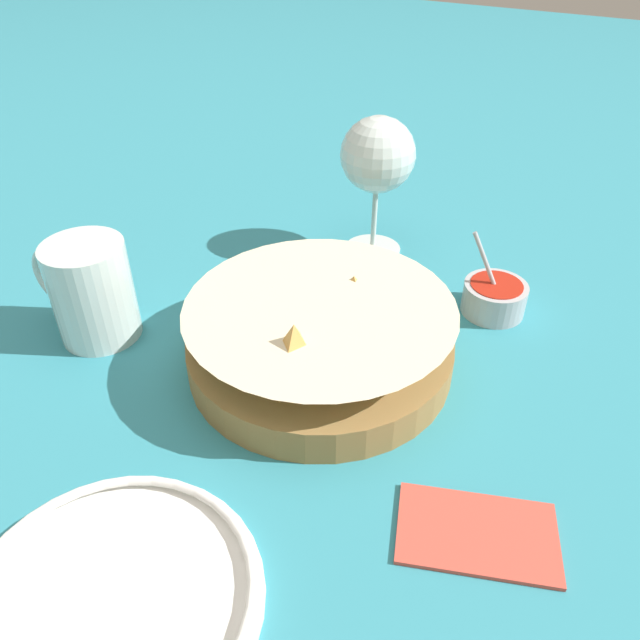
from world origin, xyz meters
The scene contains 7 objects.
ground_plane centered at (0.00, 0.00, 0.00)m, with size 4.00×4.00×0.00m, color teal.
food_basket centered at (-0.02, -0.02, 0.03)m, with size 0.27×0.27×0.09m.
sauce_cup centered at (-0.15, -0.20, 0.02)m, with size 0.07×0.07×0.10m.
wine_glass centered at (0.03, -0.27, 0.13)m, with size 0.09×0.09×0.18m.
beer_mug centered at (0.22, 0.04, 0.05)m, with size 0.13×0.09×0.11m.
side_plate centered at (-0.01, 0.27, 0.01)m, with size 0.22×0.22×0.01m.
napkin centered at (-0.22, 0.10, 0.00)m, with size 0.14×0.11×0.01m.
Camera 1 is at (-0.25, 0.41, 0.42)m, focal length 35.00 mm.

